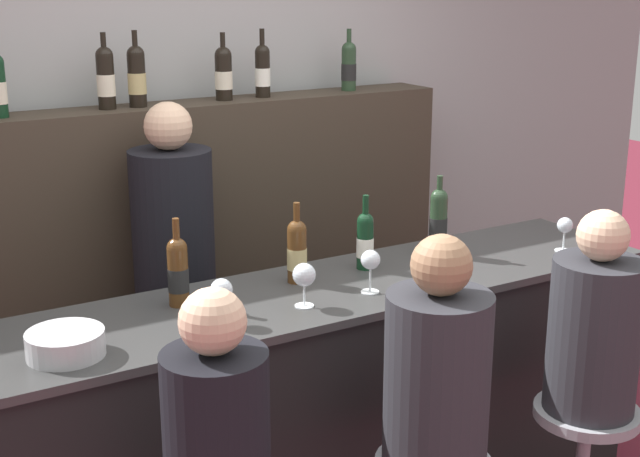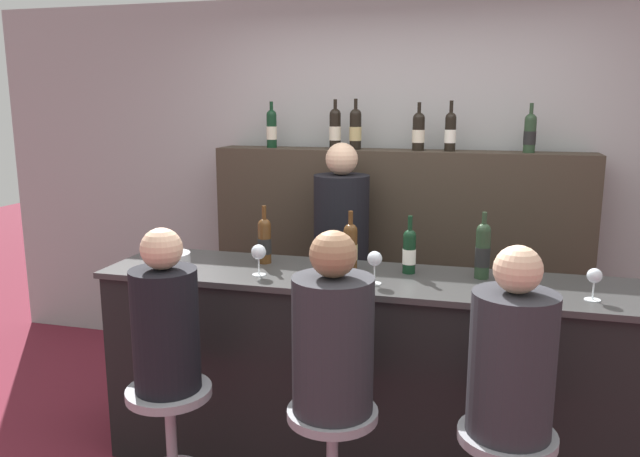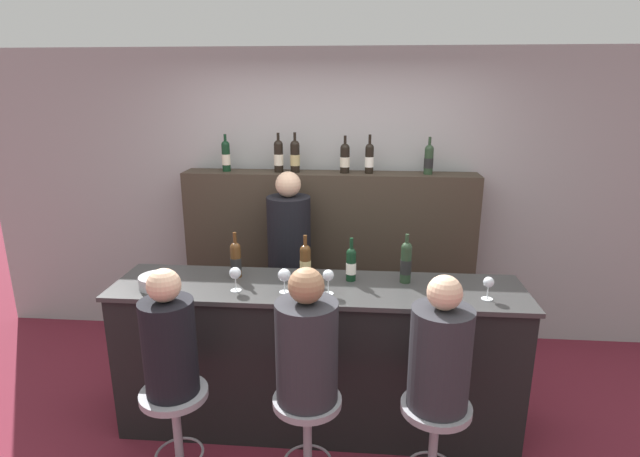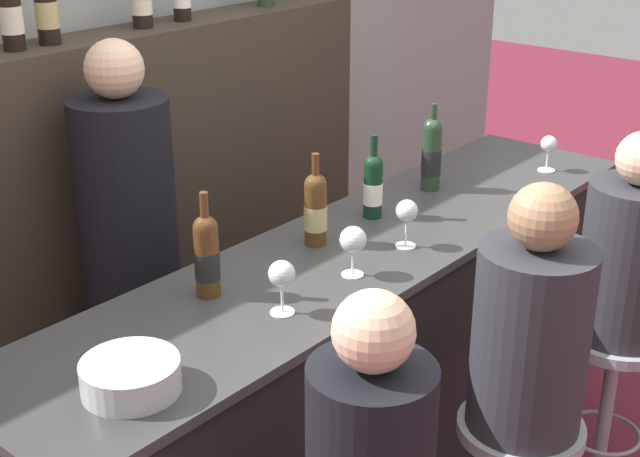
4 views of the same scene
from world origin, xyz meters
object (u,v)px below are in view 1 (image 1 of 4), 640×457
at_px(wine_bottle_counter_2, 365,240).
at_px(wine_bottle_backbar_1, 106,77).
at_px(guest_seated_middle, 437,369).
at_px(bartender, 177,305).
at_px(wine_bottle_backbar_2, 137,76).
at_px(wine_bottle_backbar_5, 349,66).
at_px(metal_bowl, 66,344).
at_px(wine_bottle_backbar_3, 224,73).
at_px(wine_bottle_backbar_4, 263,70).
at_px(bar_stool_right, 584,441).
at_px(wine_bottle_counter_3, 438,221).
at_px(wine_glass_0, 222,291).
at_px(wine_glass_1, 304,276).
at_px(wine_bottle_counter_1, 297,250).
at_px(guest_seated_left, 217,433).
at_px(wine_glass_2, 370,262).
at_px(wine_glass_3, 565,227).
at_px(wine_bottle_counter_0, 178,271).
at_px(guest_seated_right, 595,327).

height_order(wine_bottle_counter_2, wine_bottle_backbar_1, wine_bottle_backbar_1).
distance_m(guest_seated_middle, bartender, 1.48).
bearing_deg(wine_bottle_backbar_2, wine_bottle_backbar_5, 0.00).
relative_size(metal_bowl, guest_seated_middle, 0.31).
height_order(wine_bottle_backbar_3, wine_bottle_backbar_4, wine_bottle_backbar_4).
height_order(metal_bowl, bar_stool_right, metal_bowl).
xyz_separation_m(wine_bottle_counter_3, wine_glass_0, (-1.08, -0.24, -0.03)).
xyz_separation_m(guest_seated_middle, bar_stool_right, (0.70, -0.00, -0.46)).
xyz_separation_m(wine_bottle_backbar_2, wine_glass_1, (0.10, -1.30, -0.56)).
distance_m(wine_bottle_counter_1, bar_stool_right, 1.27).
xyz_separation_m(wine_glass_1, guest_seated_left, (-0.56, -0.50, -0.20)).
xyz_separation_m(wine_bottle_backbar_2, metal_bowl, (-0.72, -1.29, -0.64)).
height_order(wine_bottle_counter_1, guest_seated_left, guest_seated_left).
bearing_deg(wine_bottle_backbar_2, wine_glass_2, -74.01).
relative_size(wine_bottle_backbar_2, wine_glass_2, 2.09).
bearing_deg(metal_bowl, guest_seated_left, -63.10).
height_order(wine_bottle_backbar_2, wine_glass_3, wine_bottle_backbar_2).
distance_m(wine_bottle_backbar_2, guest_seated_left, 2.01).
height_order(wine_glass_2, bar_stool_right, wine_glass_2).
relative_size(wine_glass_0, guest_seated_middle, 0.21).
bearing_deg(guest_seated_left, wine_bottle_backbar_3, 63.80).
height_order(wine_bottle_counter_3, wine_glass_3, wine_bottle_counter_3).
distance_m(wine_bottle_backbar_3, wine_bottle_backbar_5, 0.69).
distance_m(wine_bottle_backbar_3, wine_bottle_backbar_4, 0.20).
xyz_separation_m(wine_bottle_counter_0, wine_bottle_backbar_4, (0.89, 1.06, 0.54)).
bearing_deg(wine_glass_1, wine_bottle_counter_0, 147.20).
height_order(wine_bottle_counter_2, wine_bottle_counter_3, wine_bottle_counter_3).
bearing_deg(wine_glass_0, wine_bottle_backbar_2, 80.72).
height_order(wine_glass_0, guest_seated_left, guest_seated_left).
relative_size(wine_bottle_counter_0, wine_bottle_counter_3, 0.95).
xyz_separation_m(wine_bottle_backbar_1, guest_seated_right, (1.13, -1.80, -0.77)).
relative_size(wine_glass_0, bartender, 0.10).
height_order(wine_bottle_backbar_2, metal_bowl, wine_bottle_backbar_2).
xyz_separation_m(wine_bottle_counter_1, wine_bottle_counter_3, (0.66, -0.00, 0.02)).
height_order(wine_glass_3, guest_seated_left, guest_seated_left).
bearing_deg(wine_bottle_counter_1, metal_bowl, -166.43).
bearing_deg(wine_bottle_backbar_2, wine_bottle_backbar_3, -0.00).
bearing_deg(wine_bottle_counter_1, wine_glass_1, -114.04).
bearing_deg(wine_bottle_backbar_2, metal_bowl, -119.32).
distance_m(wine_bottle_backbar_4, wine_glass_2, 1.43).
distance_m(wine_bottle_counter_3, guest_seated_middle, 0.96).
xyz_separation_m(wine_bottle_backbar_3, bartender, (-0.43, -0.37, -0.94)).
distance_m(metal_bowl, bar_stool_right, 1.88).
relative_size(wine_bottle_counter_0, wine_bottle_backbar_3, 1.01).
bearing_deg(wine_bottle_counter_0, wine_bottle_backbar_2, 75.91).
bearing_deg(wine_glass_0, wine_bottle_backbar_5, 44.50).
bearing_deg(wine_bottle_backbar_3, wine_bottle_backbar_1, 180.00).
xyz_separation_m(wine_bottle_counter_2, metal_bowl, (-1.23, -0.22, -0.08)).
xyz_separation_m(wine_glass_2, metal_bowl, (-1.10, 0.01, -0.08)).
bearing_deg(guest_seated_left, guest_seated_middle, 0.00).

